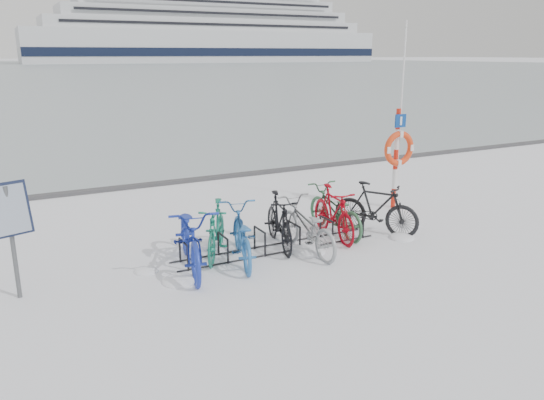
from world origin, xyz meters
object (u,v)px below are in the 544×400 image
(bike_rack, at_px, (277,240))
(lifebuoy_station, at_px, (398,149))
(info_board, at_px, (9,216))
(cruise_ferry, at_px, (208,30))

(bike_rack, bearing_deg, lifebuoy_station, 17.12)
(info_board, xyz_separation_m, cruise_ferry, (81.28, 207.74, 11.79))
(cruise_ferry, bearing_deg, bike_rack, -110.32)
(lifebuoy_station, relative_size, cruise_ferry, 0.03)
(info_board, bearing_deg, cruise_ferry, 51.02)
(bike_rack, xyz_separation_m, lifebuoy_station, (3.75, 1.15, 1.24))
(bike_rack, relative_size, cruise_ferry, 0.03)
(info_board, relative_size, lifebuoy_station, 0.42)
(bike_rack, distance_m, cruise_ferry, 221.85)
(bike_rack, distance_m, info_board, 4.50)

